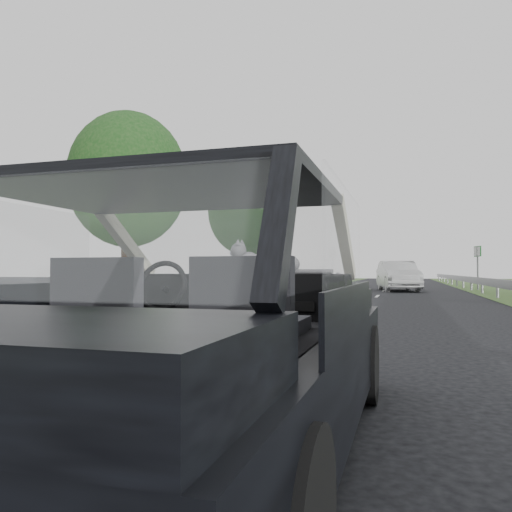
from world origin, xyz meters
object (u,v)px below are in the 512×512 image
Objects in this scene: cat at (270,262)px; highway_sign at (478,268)px; subject_car at (198,322)px; other_car at (398,276)px.

highway_sign is (4.60, 26.29, 0.12)m from cat.
subject_car is at bearing -103.30° from cat.
subject_car is 0.84× the size of other_car.
other_car reaches higher than cat.
cat is at bearing -101.33° from other_car.
highway_sign is at bearing 23.59° from other_car.
highway_sign is (4.86, 26.93, 0.47)m from subject_car.
subject_car is at bearing -113.81° from highway_sign.
subject_car is at bearing -101.92° from other_car.
cat is 26.69m from highway_sign.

